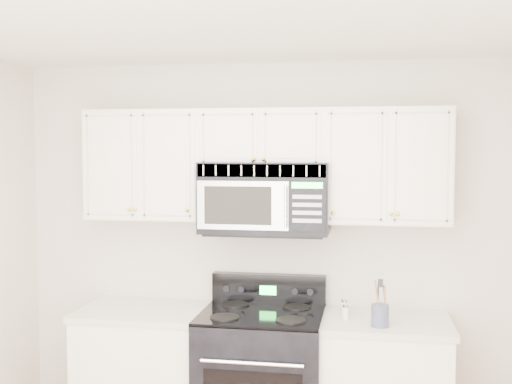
# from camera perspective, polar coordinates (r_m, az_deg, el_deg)

# --- Properties ---
(room) EXTENTS (3.51, 3.51, 2.61)m
(room) POSITION_cam_1_polar(r_m,az_deg,el_deg) (2.85, -4.62, -10.55)
(room) COLOR #A06E54
(room) RESTS_ON ground
(base_cabinet_left) EXTENTS (0.86, 0.65, 0.92)m
(base_cabinet_left) POSITION_cam_1_polar(r_m,az_deg,el_deg) (4.65, -9.84, -16.05)
(base_cabinet_left) COLOR white
(base_cabinet_left) RESTS_ON ground
(range) EXTENTS (0.80, 0.73, 1.13)m
(range) POSITION_cam_1_polar(r_m,az_deg,el_deg) (4.41, 0.53, -16.32)
(range) COLOR black
(range) RESTS_ON ground
(upper_cabinets) EXTENTS (2.44, 0.37, 0.75)m
(upper_cabinets) POSITION_cam_1_polar(r_m,az_deg,el_deg) (4.31, 0.66, 2.90)
(upper_cabinets) COLOR white
(upper_cabinets) RESTS_ON ground
(microwave) EXTENTS (0.85, 0.47, 0.47)m
(microwave) POSITION_cam_1_polar(r_m,az_deg,el_deg) (4.27, 0.87, -0.46)
(microwave) COLOR black
(microwave) RESTS_ON ground
(utensil_crock) EXTENTS (0.11, 0.11, 0.29)m
(utensil_crock) POSITION_cam_1_polar(r_m,az_deg,el_deg) (4.06, 10.98, -10.66)
(utensil_crock) COLOR #424B6C
(utensil_crock) RESTS_ON base_cabinet_right
(shaker_salt) EXTENTS (0.04, 0.04, 0.10)m
(shaker_salt) POSITION_cam_1_polar(r_m,az_deg,el_deg) (4.18, 7.99, -10.53)
(shaker_salt) COLOR silver
(shaker_salt) RESTS_ON base_cabinet_right
(shaker_pepper) EXTENTS (0.05, 0.05, 0.11)m
(shaker_pepper) POSITION_cam_1_polar(r_m,az_deg,el_deg) (4.28, 7.90, -10.12)
(shaker_pepper) COLOR silver
(shaker_pepper) RESTS_ON base_cabinet_right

